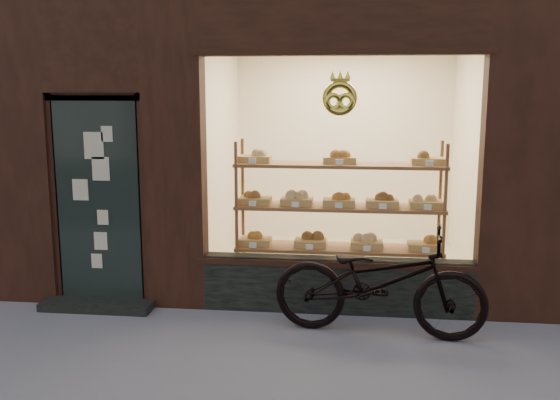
# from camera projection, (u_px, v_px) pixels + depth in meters

# --- Properties ---
(display_shelf) EXTENTS (2.20, 0.45, 1.70)m
(display_shelf) POSITION_uv_depth(u_px,v_px,m) (339.00, 221.00, 6.64)
(display_shelf) COLOR brown
(display_shelf) RESTS_ON ground
(bicycle) EXTENTS (1.99, 0.89, 1.01)m
(bicycle) POSITION_uv_depth(u_px,v_px,m) (379.00, 281.00, 5.69)
(bicycle) COLOR black
(bicycle) RESTS_ON ground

